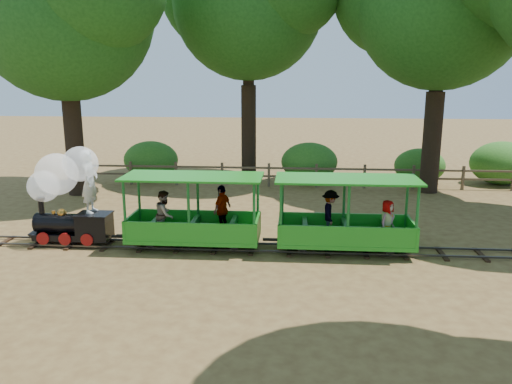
# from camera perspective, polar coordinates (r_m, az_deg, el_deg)

# --- Properties ---
(ground) EXTENTS (90.00, 90.00, 0.00)m
(ground) POSITION_cam_1_polar(r_m,az_deg,el_deg) (13.51, 3.83, -6.69)
(ground) COLOR olive
(ground) RESTS_ON ground
(track) EXTENTS (22.00, 1.00, 0.10)m
(track) POSITION_cam_1_polar(r_m,az_deg,el_deg) (13.49, 3.83, -6.42)
(track) COLOR #3F3D3A
(track) RESTS_ON ground
(locomotive) EXTENTS (2.42, 1.14, 2.78)m
(locomotive) POSITION_cam_1_polar(r_m,az_deg,el_deg) (14.55, -20.91, 0.40)
(locomotive) COLOR black
(locomotive) RESTS_ON ground
(carriage_front) EXTENTS (3.68, 1.50, 1.91)m
(carriage_front) POSITION_cam_1_polar(r_m,az_deg,el_deg) (13.52, -7.17, -3.07)
(carriage_front) COLOR #208C1E
(carriage_front) RESTS_ON track
(carriage_rear) EXTENTS (3.68, 1.50, 1.91)m
(carriage_rear) POSITION_cam_1_polar(r_m,az_deg,el_deg) (13.36, 10.29, -3.47)
(carriage_rear) COLOR #208C1E
(carriage_rear) RESTS_ON track
(oak_nw) EXTENTS (8.29, 7.29, 10.26)m
(oak_nw) POSITION_cam_1_polar(r_m,az_deg,el_deg) (20.90, -21.20, 19.69)
(oak_nw) COLOR #2D2116
(oak_nw) RESTS_ON ground
(fence) EXTENTS (18.10, 0.10, 1.00)m
(fence) POSITION_cam_1_polar(r_m,az_deg,el_deg) (21.10, 4.20, 2.12)
(fence) COLOR brown
(fence) RESTS_ON ground
(shrub_west) EXTENTS (2.49, 1.91, 1.72)m
(shrub_west) POSITION_cam_1_polar(r_m,az_deg,el_deg) (23.29, -11.91, 3.61)
(shrub_west) COLOR #2D6B1E
(shrub_west) RESTS_ON ground
(shrub_mid_w) EXTENTS (2.50, 1.92, 1.73)m
(shrub_mid_w) POSITION_cam_1_polar(r_m,az_deg,el_deg) (22.34, 6.11, 3.44)
(shrub_mid_w) COLOR #2D6B1E
(shrub_mid_w) RESTS_ON ground
(shrub_mid_e) EXTENTS (2.20, 1.69, 1.52)m
(shrub_mid_e) POSITION_cam_1_polar(r_m,az_deg,el_deg) (22.99, 18.20, 2.87)
(shrub_mid_e) COLOR #2D6B1E
(shrub_mid_e) RESTS_ON ground
(shrub_east) EXTENTS (2.69, 2.07, 1.86)m
(shrub_east) POSITION_cam_1_polar(r_m,az_deg,el_deg) (24.02, 26.28, 2.99)
(shrub_east) COLOR #2D6B1E
(shrub_east) RESTS_ON ground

